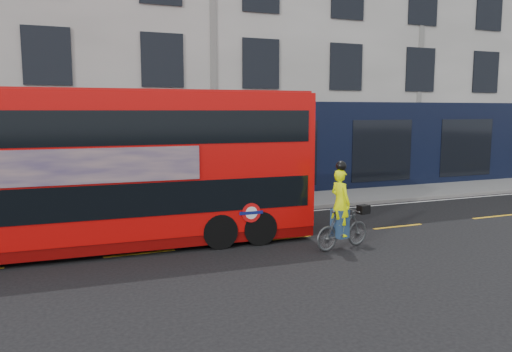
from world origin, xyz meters
TOP-DOWN VIEW (x-y plane):
  - ground at (0.00, 0.00)m, footprint 120.00×120.00m
  - pavement at (0.00, 6.50)m, footprint 60.00×3.00m
  - kerb at (0.00, 5.00)m, footprint 60.00×0.12m
  - building_terrace at (0.00, 12.94)m, footprint 50.00×10.07m
  - road_edge_line at (0.00, 4.70)m, footprint 58.00×0.10m
  - lane_dashes at (0.00, 1.50)m, footprint 58.00×0.12m
  - bus at (-4.30, 2.33)m, footprint 10.37×2.70m
  - cyclist at (1.02, -0.02)m, footprint 1.82×0.83m

SIDE VIEW (x-z plane):
  - ground at x=0.00m, z-range 0.00..0.00m
  - road_edge_line at x=0.00m, z-range 0.00..0.01m
  - lane_dashes at x=0.00m, z-range 0.00..0.01m
  - pavement at x=0.00m, z-range 0.00..0.12m
  - kerb at x=0.00m, z-range 0.00..0.13m
  - cyclist at x=1.02m, z-range -0.38..1.96m
  - bus at x=-4.30m, z-range 0.05..4.20m
  - building_terrace at x=0.00m, z-range -0.01..14.99m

